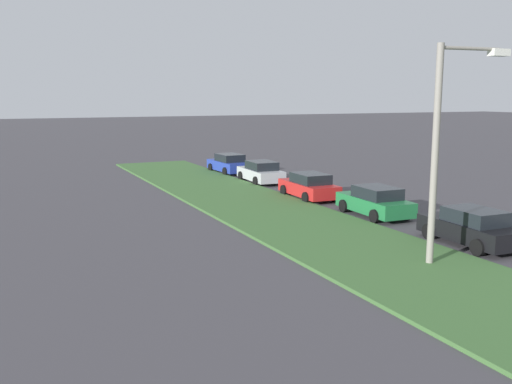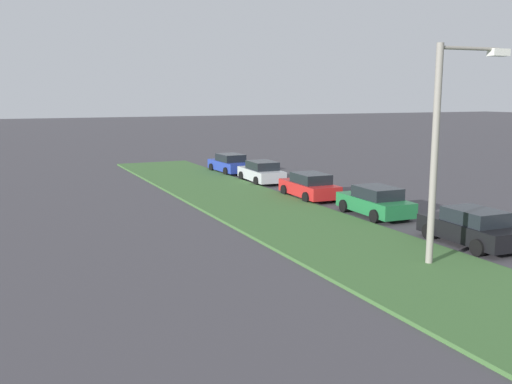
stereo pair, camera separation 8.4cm
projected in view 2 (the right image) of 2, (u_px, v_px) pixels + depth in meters
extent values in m
cube|color=#3D6633|center=(347.00, 244.00, 22.31)|extent=(60.00, 6.00, 0.12)
cube|color=black|center=(470.00, 231.00, 22.25)|extent=(4.37, 1.96, 0.70)
cube|color=black|center=(475.00, 216.00, 21.96)|extent=(2.26, 1.68, 0.55)
cylinder|color=black|center=(429.00, 232.00, 23.17)|extent=(0.65, 0.24, 0.64)
cylinder|color=black|center=(463.00, 228.00, 23.86)|extent=(0.65, 0.24, 0.64)
cylinder|color=black|center=(478.00, 248.00, 20.72)|extent=(0.65, 0.24, 0.64)
cube|color=#1E6B38|center=(375.00, 204.00, 27.63)|extent=(4.37, 1.97, 0.70)
cube|color=black|center=(377.00, 192.00, 27.35)|extent=(2.26, 1.68, 0.55)
cylinder|color=black|center=(344.00, 206.00, 28.56)|extent=(0.65, 0.24, 0.64)
cylinder|color=black|center=(374.00, 203.00, 29.25)|extent=(0.65, 0.24, 0.64)
cylinder|color=black|center=(375.00, 216.00, 26.11)|extent=(0.65, 0.24, 0.64)
cylinder|color=black|center=(407.00, 213.00, 26.79)|extent=(0.65, 0.24, 0.64)
cube|color=red|center=(309.00, 189.00, 32.36)|extent=(4.35, 1.92, 0.70)
cube|color=black|center=(311.00, 178.00, 32.08)|extent=(2.24, 1.66, 0.55)
cylinder|color=black|center=(284.00, 190.00, 33.28)|extent=(0.65, 0.24, 0.64)
cylinder|color=black|center=(311.00, 188.00, 33.98)|extent=(0.65, 0.24, 0.64)
cylinder|color=black|center=(306.00, 198.00, 30.83)|extent=(0.65, 0.24, 0.64)
cylinder|color=black|center=(335.00, 196.00, 31.53)|extent=(0.65, 0.24, 0.64)
cube|color=#B2B5BA|center=(261.00, 174.00, 38.29)|extent=(4.37, 1.98, 0.70)
cube|color=black|center=(262.00, 165.00, 38.00)|extent=(2.26, 1.69, 0.55)
cylinder|color=black|center=(242.00, 176.00, 39.22)|extent=(0.65, 0.25, 0.64)
cylinder|color=black|center=(265.00, 175.00, 39.90)|extent=(0.65, 0.25, 0.64)
cylinder|color=black|center=(257.00, 181.00, 36.76)|extent=(0.65, 0.25, 0.64)
cylinder|color=black|center=(282.00, 180.00, 37.44)|extent=(0.65, 0.25, 0.64)
cube|color=#23389E|center=(229.00, 166.00, 43.03)|extent=(4.37, 1.98, 0.70)
cube|color=black|center=(231.00, 158.00, 42.75)|extent=(2.27, 1.69, 0.55)
cylinder|color=black|center=(212.00, 168.00, 43.84)|extent=(0.65, 0.25, 0.64)
cylinder|color=black|center=(233.00, 166.00, 44.66)|extent=(0.65, 0.25, 0.64)
cylinder|color=black|center=(226.00, 172.00, 41.48)|extent=(0.65, 0.25, 0.64)
cylinder|color=black|center=(248.00, 170.00, 42.29)|extent=(0.65, 0.25, 0.64)
cylinder|color=gray|center=(434.00, 158.00, 18.94)|extent=(0.24, 0.24, 7.50)
cylinder|color=gray|center=(470.00, 48.00, 18.75)|extent=(0.31, 2.40, 0.12)
cube|color=silver|center=(499.00, 52.00, 19.18)|extent=(0.41, 0.73, 0.24)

